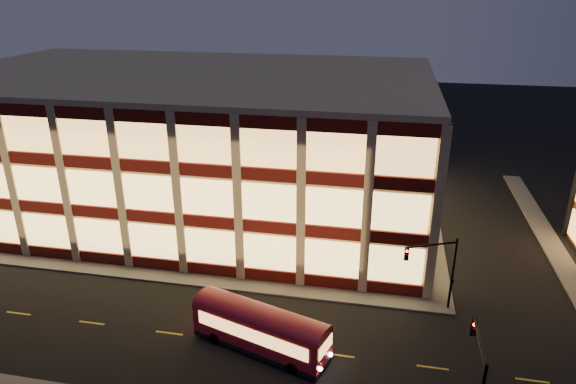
# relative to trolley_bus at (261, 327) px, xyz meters

# --- Properties ---
(ground) EXTENTS (200.00, 200.00, 0.00)m
(ground) POSITION_rel_trolley_bus_xyz_m (-10.74, 6.31, -1.77)
(ground) COLOR black
(ground) RESTS_ON ground
(sidewalk_office_south) EXTENTS (54.00, 2.00, 0.15)m
(sidewalk_office_south) POSITION_rel_trolley_bus_xyz_m (-13.74, 7.31, -1.70)
(sidewalk_office_south) COLOR #514F4C
(sidewalk_office_south) RESTS_ON ground
(sidewalk_office_east) EXTENTS (2.00, 30.00, 0.15)m
(sidewalk_office_east) POSITION_rel_trolley_bus_xyz_m (12.26, 23.31, -1.70)
(sidewalk_office_east) COLOR #514F4C
(sidewalk_office_east) RESTS_ON ground
(sidewalk_tower_west) EXTENTS (2.00, 30.00, 0.15)m
(sidewalk_tower_west) POSITION_rel_trolley_bus_xyz_m (23.26, 23.31, -1.70)
(sidewalk_tower_west) COLOR #514F4C
(sidewalk_tower_west) RESTS_ON ground
(office_building) EXTENTS (50.45, 30.45, 14.50)m
(office_building) POSITION_rel_trolley_bus_xyz_m (-13.65, 23.22, 5.47)
(office_building) COLOR tan
(office_building) RESTS_ON ground
(traffic_signal_far) EXTENTS (3.79, 1.87, 6.00)m
(traffic_signal_far) POSITION_rel_trolley_bus_xyz_m (11.47, 6.55, 2.34)
(traffic_signal_far) COLOR black
(traffic_signal_far) RESTS_ON ground
(traffic_signal_near) EXTENTS (0.32, 4.45, 6.00)m
(traffic_signal_near) POSITION_rel_trolley_bus_xyz_m (12.76, -4.72, 2.35)
(traffic_signal_near) COLOR black
(traffic_signal_near) RESTS_ON ground
(trolley_bus) EXTENTS (9.72, 5.14, 3.20)m
(trolley_bus) POSITION_rel_trolley_bus_xyz_m (0.00, 0.00, 0.00)
(trolley_bus) COLOR maroon
(trolley_bus) RESTS_ON ground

